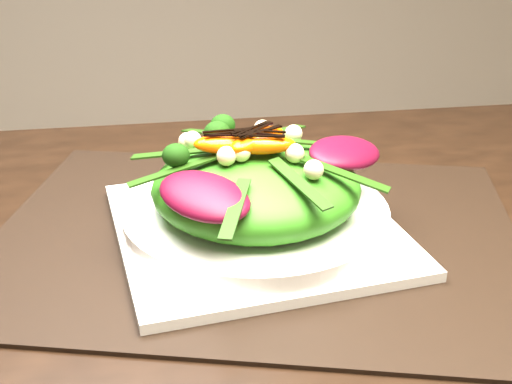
{
  "coord_description": "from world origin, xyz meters",
  "views": [
    {
      "loc": [
        0.07,
        -0.45,
        1.06
      ],
      "look_at": [
        0.17,
        0.11,
        0.8
      ],
      "focal_mm": 48.0,
      "sensor_mm": 36.0,
      "label": 1
    }
  ],
  "objects": [
    {
      "name": "macadamia_nut",
      "position": [
        0.2,
        0.06,
        0.84
      ],
      "size": [
        0.02,
        0.02,
        0.02
      ],
      "primitive_type": "sphere",
      "rotation": [
        0.0,
        0.0,
        -0.06
      ],
      "color": "beige",
      "rests_on": "lettuce_mound"
    },
    {
      "name": "orange_segment",
      "position": [
        0.16,
        0.12,
        0.84
      ],
      "size": [
        0.07,
        0.03,
        0.02
      ],
      "primitive_type": "ellipsoid",
      "rotation": [
        0.0,
        0.0,
        -0.14
      ],
      "color": "#FD4E04",
      "rests_on": "lettuce_mound"
    },
    {
      "name": "dining_table",
      "position": [
        0.0,
        0.0,
        0.73
      ],
      "size": [
        1.6,
        0.9,
        0.75
      ],
      "primitive_type": "cube",
      "color": "black",
      "rests_on": "floor"
    },
    {
      "name": "lettuce_mound",
      "position": [
        0.17,
        0.11,
        0.8
      ],
      "size": [
        0.19,
        0.19,
        0.07
      ],
      "primitive_type": "ellipsoid",
      "rotation": [
        0.0,
        0.0,
        -0.01
      ],
      "color": "#347B16",
      "rests_on": "salad_bowl"
    },
    {
      "name": "radicchio_leaf",
      "position": [
        0.25,
        0.12,
        0.83
      ],
      "size": [
        0.1,
        0.1,
        0.02
      ],
      "primitive_type": "ellipsoid",
      "rotation": [
        0.0,
        0.0,
        0.65
      ],
      "color": "#490719",
      "rests_on": "lettuce_mound"
    },
    {
      "name": "placemat",
      "position": [
        0.17,
        0.11,
        0.75
      ],
      "size": [
        0.57,
        0.49,
        0.0
      ],
      "primitive_type": "cube",
      "rotation": [
        0.0,
        0.0,
        -0.27
      ],
      "color": "black",
      "rests_on": "dining_table"
    },
    {
      "name": "balsamic_drizzle",
      "position": [
        0.16,
        0.12,
        0.85
      ],
      "size": [
        0.05,
        0.01,
        0.0
      ],
      "primitive_type": "cube",
      "rotation": [
        0.0,
        0.0,
        -0.14
      ],
      "color": "black",
      "rests_on": "orange_segment"
    },
    {
      "name": "salad_bowl",
      "position": [
        0.17,
        0.11,
        0.77
      ],
      "size": [
        0.25,
        0.25,
        0.02
      ],
      "primitive_type": "cylinder",
      "rotation": [
        0.0,
        0.0,
        0.0
      ],
      "color": "white",
      "rests_on": "plate_base"
    },
    {
      "name": "plate_base",
      "position": [
        0.17,
        0.11,
        0.76
      ],
      "size": [
        0.29,
        0.29,
        0.01
      ],
      "primitive_type": "cube",
      "rotation": [
        0.0,
        0.0,
        0.13
      ],
      "color": "silver",
      "rests_on": "placemat"
    },
    {
      "name": "broccoli_floret",
      "position": [
        0.12,
        0.12,
        0.85
      ],
      "size": [
        0.04,
        0.04,
        0.03
      ],
      "primitive_type": "sphere",
      "rotation": [
        0.0,
        0.0,
        -0.09
      ],
      "color": "#143609",
      "rests_on": "lettuce_mound"
    }
  ]
}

